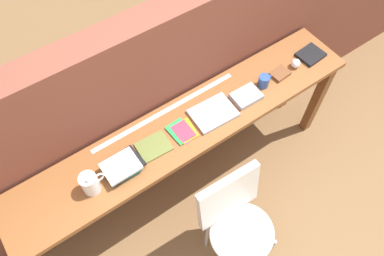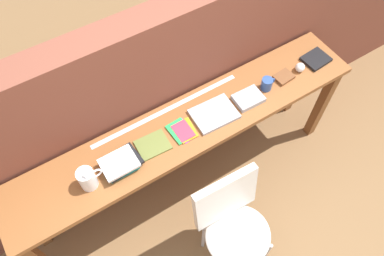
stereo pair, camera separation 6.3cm
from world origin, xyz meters
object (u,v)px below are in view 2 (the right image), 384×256
book_stack_leftmost (120,164)px  leather_journal_brown (284,77)px  chair_white_moulded (233,223)px  mug (267,84)px  book_open_centre (214,114)px  pamphlet_pile_colourful (183,130)px  magazine_cycling (153,145)px  book_repair_rightmost (316,59)px  sports_ball_small (300,67)px  pitcher_white (88,179)px

book_stack_leftmost → leather_journal_brown: book_stack_leftmost is taller
chair_white_moulded → book_stack_leftmost: bearing=129.7°
mug → book_open_centre: bearing=179.6°
chair_white_moulded → pamphlet_pile_colourful: (-0.02, 0.58, 0.36)m
chair_white_moulded → magazine_cycling: 0.73m
mug → chair_white_moulded: bearing=-138.2°
pamphlet_pile_colourful → book_open_centre: 0.24m
book_stack_leftmost → pamphlet_pile_colourful: (0.45, 0.02, -0.03)m
book_repair_rightmost → pamphlet_pile_colourful: bearing=176.3°
book_stack_leftmost → book_open_centre: book_stack_leftmost is taller
sports_ball_small → book_stack_leftmost: bearing=-179.4°
magazine_cycling → mug: size_ratio=1.81×
pamphlet_pile_colourful → pitcher_white: bearing=-177.8°
sports_ball_small → magazine_cycling: bearing=179.3°
pamphlet_pile_colourful → book_open_centre: book_open_centre is taller
pitcher_white → leather_journal_brown: size_ratio=1.41×
book_open_centre → chair_white_moulded: bearing=-107.8°
book_stack_leftmost → leather_journal_brown: 1.28m
pamphlet_pile_colourful → mug: mug is taller
book_stack_leftmost → magazine_cycling: (0.23, 0.03, -0.03)m
book_stack_leftmost → mug: bearing=0.8°
leather_journal_brown → book_repair_rightmost: 0.31m
chair_white_moulded → leather_journal_brown: size_ratio=6.86×
book_open_centre → leather_journal_brown: bearing=2.9°
book_stack_leftmost → mug: mug is taller
chair_white_moulded → mug: size_ratio=8.10×
mug → leather_journal_brown: size_ratio=0.85×
pamphlet_pile_colourful → leather_journal_brown: 0.83m
book_open_centre → sports_ball_small: 0.73m
magazine_cycling → book_repair_rightmost: book_repair_rightmost is taller
book_open_centre → book_repair_rightmost: size_ratio=1.56×
magazine_cycling → pamphlet_pile_colourful: bearing=0.3°
leather_journal_brown → book_repair_rightmost: (0.31, 0.01, -0.00)m
pitcher_white → sports_ball_small: (1.62, 0.02, -0.04)m
chair_white_moulded → book_open_centre: bearing=69.5°
mug → leather_journal_brown: (0.16, 0.00, -0.03)m
book_open_centre → pamphlet_pile_colourful: bearing=-177.4°
book_stack_leftmost → leather_journal_brown: (1.27, 0.02, -0.03)m
book_repair_rightmost → book_stack_leftmost: bearing=176.8°
pitcher_white → magazine_cycling: size_ratio=0.92×
sports_ball_small → leather_journal_brown: bearing=178.1°
chair_white_moulded → mug: bearing=41.8°
book_stack_leftmost → leather_journal_brown: size_ratio=1.85×
chair_white_moulded → magazine_cycling: size_ratio=4.48×
pamphlet_pile_colourful → leather_journal_brown: bearing=0.1°
sports_ball_small → book_repair_rightmost: 0.17m
pitcher_white → book_stack_leftmost: size_ratio=0.76×
pitcher_white → book_open_centre: bearing=1.6°
pamphlet_pile_colourful → leather_journal_brown: size_ratio=1.41×
chair_white_moulded → book_stack_leftmost: size_ratio=3.70×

